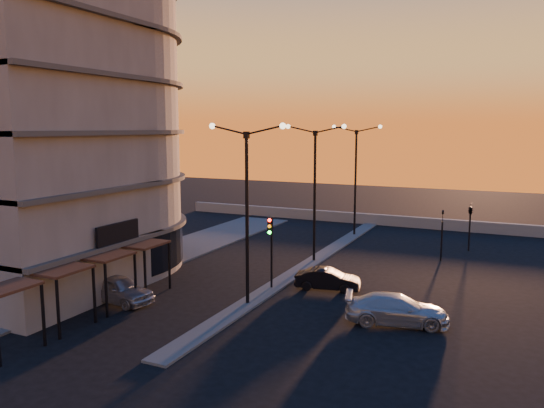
{
  "coord_description": "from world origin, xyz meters",
  "views": [
    {
      "loc": [
        12.52,
        -23.88,
        9.26
      ],
      "look_at": [
        -1.75,
        6.82,
        4.38
      ],
      "focal_mm": 35.0,
      "sensor_mm": 36.0,
      "label": 1
    }
  ],
  "objects": [
    {
      "name": "car_hatchback",
      "position": [
        -6.5,
        -2.54,
        0.73
      ],
      "size": [
        4.45,
        2.21,
        1.46
      ],
      "primitive_type": "imported",
      "rotation": [
        0.0,
        0.0,
        1.45
      ],
      "color": "#A3A4AA",
      "rests_on": "ground"
    },
    {
      "name": "car_sedan",
      "position": [
        2.96,
        4.3,
        0.61
      ],
      "size": [
        3.89,
        1.97,
        1.22
      ],
      "primitive_type": "imported",
      "rotation": [
        0.0,
        0.0,
        1.76
      ],
      "color": "black",
      "rests_on": "ground"
    },
    {
      "name": "building",
      "position": [
        -14.0,
        0.03,
        11.91
      ],
      "size": [
        14.35,
        17.08,
        25.0
      ],
      "color": "slate",
      "rests_on": "ground"
    },
    {
      "name": "ground",
      "position": [
        0.0,
        0.0,
        0.0
      ],
      "size": [
        120.0,
        120.0,
        0.0
      ],
      "primitive_type": "plane",
      "color": "black",
      "rests_on": "ground"
    },
    {
      "name": "sidewalk_west",
      "position": [
        -10.5,
        4.0,
        0.06
      ],
      "size": [
        5.0,
        40.0,
        0.12
      ],
      "primitive_type": "cube",
      "color": "#4F4F4D",
      "rests_on": "ground"
    },
    {
      "name": "car_wagon",
      "position": [
        7.7,
        0.58,
        0.7
      ],
      "size": [
        5.19,
        3.08,
        1.41
      ],
      "primitive_type": "imported",
      "rotation": [
        0.0,
        0.0,
        1.81
      ],
      "color": "#ABAFB2",
      "rests_on": "ground"
    },
    {
      "name": "streetlamp_near",
      "position": [
        0.0,
        0.0,
        5.59
      ],
      "size": [
        4.32,
        0.32,
        9.51
      ],
      "color": "black",
      "rests_on": "ground"
    },
    {
      "name": "median",
      "position": [
        0.0,
        10.0,
        0.06
      ],
      "size": [
        1.2,
        36.0,
        0.12
      ],
      "primitive_type": "cube",
      "color": "#4F4F4D",
      "rests_on": "ground"
    },
    {
      "name": "signal_east_a",
      "position": [
        8.0,
        14.0,
        1.93
      ],
      "size": [
        0.13,
        0.16,
        3.6
      ],
      "color": "black",
      "rests_on": "ground"
    },
    {
      "name": "streetlamp_mid",
      "position": [
        0.0,
        10.0,
        5.59
      ],
      "size": [
        4.32,
        0.32,
        9.51
      ],
      "color": "black",
      "rests_on": "ground"
    },
    {
      "name": "parapet",
      "position": [
        2.0,
        26.0,
        0.5
      ],
      "size": [
        44.0,
        0.5,
        1.0
      ],
      "primitive_type": "cube",
      "color": "slate",
      "rests_on": "ground"
    },
    {
      "name": "streetlamp_far",
      "position": [
        0.0,
        20.0,
        5.59
      ],
      "size": [
        4.32,
        0.32,
        9.51
      ],
      "color": "black",
      "rests_on": "ground"
    },
    {
      "name": "signal_east_b",
      "position": [
        9.5,
        18.0,
        3.1
      ],
      "size": [
        0.42,
        1.99,
        3.6
      ],
      "color": "black",
      "rests_on": "ground"
    },
    {
      "name": "traffic_light_main",
      "position": [
        0.0,
        2.87,
        2.89
      ],
      "size": [
        0.28,
        0.44,
        4.25
      ],
      "color": "black",
      "rests_on": "ground"
    }
  ]
}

